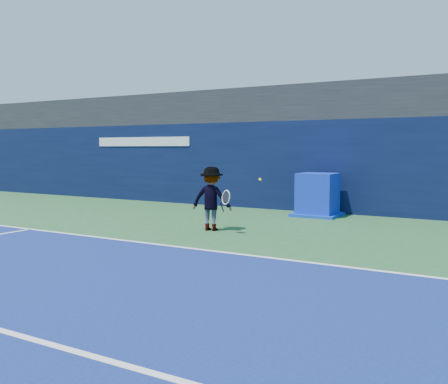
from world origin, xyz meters
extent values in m
plane|color=#28592E|center=(0.00, 0.00, 0.00)|extent=(80.00, 80.00, 0.00)
cube|color=white|center=(0.00, 3.00, 0.01)|extent=(24.00, 0.10, 0.01)
cube|color=black|center=(0.00, 11.50, 3.60)|extent=(36.00, 3.00, 1.20)
cube|color=black|center=(0.00, 10.50, 1.50)|extent=(36.00, 1.00, 3.00)
cube|color=white|center=(-7.00, 9.99, 2.35)|extent=(4.50, 0.04, 0.35)
cube|color=#0D26BF|center=(0.53, 9.22, 0.66)|extent=(1.11, 1.11, 1.32)
cube|color=#0C32B1|center=(0.53, 9.22, 0.04)|extent=(1.39, 1.39, 0.09)
imported|color=white|center=(-0.89, 5.24, 0.81)|extent=(1.14, 0.78, 1.62)
cylinder|color=black|center=(-0.44, 4.99, 0.65)|extent=(0.08, 0.14, 0.26)
torus|color=white|center=(-0.30, 4.94, 0.90)|extent=(0.30, 0.17, 0.29)
cylinder|color=black|center=(-0.30, 4.94, 0.90)|extent=(0.25, 0.13, 0.25)
sphere|color=yellow|center=(0.16, 5.89, 1.30)|extent=(0.07, 0.07, 0.07)
camera|label=1|loc=(5.67, -5.52, 2.08)|focal=40.00mm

